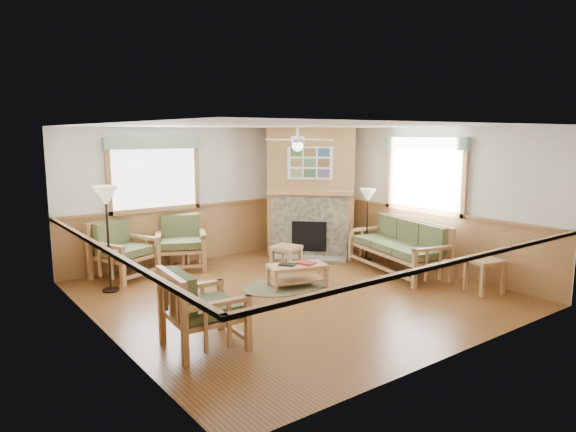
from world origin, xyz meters
TOP-DOWN VIEW (x-y plane):
  - floor at (0.00, 0.00)m, footprint 6.00×6.00m
  - ceiling at (0.00, 0.00)m, footprint 6.00×6.00m
  - wall_back at (0.00, 3.00)m, footprint 6.00×0.02m
  - wall_front at (0.00, -3.00)m, footprint 6.00×0.02m
  - wall_left at (-3.00, 0.00)m, footprint 0.02×6.00m
  - wall_right at (3.00, 0.00)m, footprint 0.02×6.00m
  - wainscot at (0.00, 0.00)m, footprint 6.00×6.00m
  - fireplace at (2.05, 2.05)m, footprint 3.11×3.11m
  - window_back at (-1.10, 2.96)m, footprint 1.90×0.16m
  - window_right at (2.96, -0.20)m, footprint 0.16×1.90m
  - ceiling_fan at (0.30, 0.30)m, footprint 1.59×1.59m
  - sofa at (2.39, -0.08)m, footprint 2.24×1.29m
  - armchair_back_left at (-1.90, 2.55)m, footprint 1.19×1.19m
  - armchair_back_right at (-0.79, 2.55)m, footprint 1.20×1.20m
  - armchair_left at (-2.15, -1.01)m, footprint 0.94×0.94m
  - coffee_table at (0.26, 0.25)m, footprint 1.07×0.74m
  - end_table_chairs at (-0.71, 2.55)m, footprint 0.55×0.53m
  - end_table_sofa at (2.55, -1.81)m, footprint 0.61×0.60m
  - footstool at (0.88, 1.41)m, footprint 0.63×0.63m
  - braided_rug at (0.16, 0.43)m, footprint 2.08×2.08m
  - floor_lamp_left at (-2.36, 1.91)m, footprint 0.42×0.42m
  - floor_lamp_right at (2.55, 0.88)m, footprint 0.45×0.45m
  - book_red at (0.41, 0.20)m, footprint 0.31×0.36m
  - book_dark at (0.11, 0.32)m, footprint 0.31×0.34m

SIDE VIEW (x-z plane):
  - floor at x=0.00m, z-range -0.01..0.00m
  - braided_rug at x=0.16m, z-range 0.00..0.01m
  - coffee_table at x=0.26m, z-range 0.00..0.39m
  - footstool at x=0.88m, z-range 0.00..0.42m
  - end_table_chairs at x=-0.71m, z-range 0.00..0.52m
  - end_table_sofa at x=2.55m, z-range 0.00..0.56m
  - book_dark at x=0.11m, z-range 0.40..0.43m
  - book_red at x=0.41m, z-range 0.40..0.43m
  - sofa at x=2.39m, z-range 0.00..0.97m
  - armchair_left at x=-2.15m, z-range 0.00..0.97m
  - armchair_back_left at x=-1.90m, z-range 0.00..1.02m
  - armchair_back_right at x=-0.79m, z-range 0.00..1.02m
  - wainscot at x=0.00m, z-range 0.00..1.10m
  - floor_lamp_right at x=2.55m, z-range 0.00..1.49m
  - floor_lamp_left at x=-2.36m, z-range 0.00..1.76m
  - wall_back at x=0.00m, z-range 0.00..2.70m
  - wall_front at x=0.00m, z-range 0.00..2.70m
  - wall_left at x=-3.00m, z-range 0.00..2.70m
  - wall_right at x=3.00m, z-range 0.00..2.70m
  - fireplace at x=2.05m, z-range 0.00..2.70m
  - window_back at x=-1.10m, z-range 1.78..3.28m
  - window_right at x=2.96m, z-range 1.78..3.28m
  - ceiling_fan at x=0.30m, z-range 2.48..2.84m
  - ceiling at x=0.00m, z-range 2.70..2.71m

